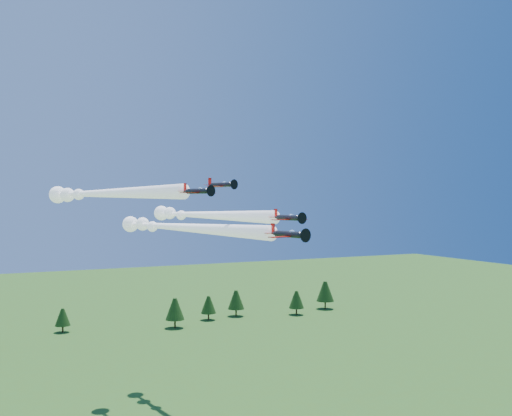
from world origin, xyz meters
name	(u,v)px	position (x,y,z in m)	size (l,w,h in m)	color
plane_lead	(178,227)	(-4.49, 23.85, 39.10)	(17.72, 61.20, 3.70)	black
plane_left	(100,193)	(-19.81, 25.58, 45.90)	(21.31, 50.23, 3.70)	black
plane_right	(201,215)	(4.05, 33.84, 41.35)	(14.66, 56.32, 3.70)	black
plane_slot	(221,185)	(-1.65, 7.56, 47.30)	(6.43, 7.18, 2.27)	black
treeline	(127,311)	(4.74, 111.10, 6.41)	(177.36, 16.48, 11.39)	#382314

